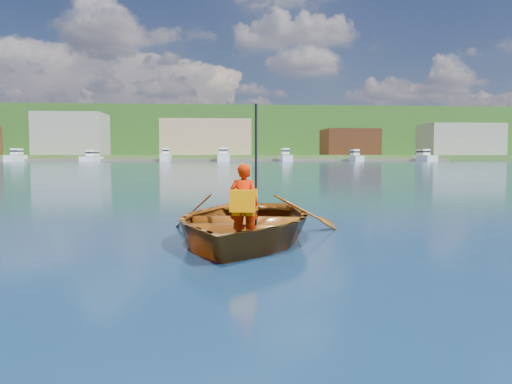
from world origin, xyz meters
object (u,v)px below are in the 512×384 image
object	(u,v)px
marina_yachts	(184,157)
child_paddler	(244,203)
rowboat	(243,222)
dock	(197,160)

from	to	relation	value
marina_yachts	child_paddler	bearing A→B (deg)	-85.69
rowboat	dock	world-z (taller)	dock
child_paddler	dock	bearing A→B (deg)	92.78
rowboat	child_paddler	world-z (taller)	child_paddler
child_paddler	rowboat	bearing A→B (deg)	87.95
child_paddler	dock	distance (m)	148.94
rowboat	dock	xyz separation A→B (m)	(-7.25, 147.86, 0.11)
marina_yachts	rowboat	bearing A→B (deg)	-85.65
dock	marina_yachts	size ratio (longest dim) A/B	1.10
dock	marina_yachts	xyz separation A→B (m)	(-3.65, -4.68, 0.98)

